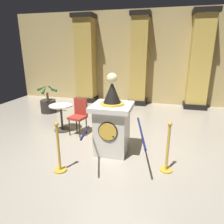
{
  "coord_description": "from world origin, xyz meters",
  "views": [
    {
      "loc": [
        1.02,
        -3.93,
        2.21
      ],
      "look_at": [
        -0.0,
        0.05,
        0.93
      ],
      "focal_mm": 32.6,
      "sensor_mm": 36.0,
      "label": 1
    }
  ],
  "objects_px": {
    "stanchion_far": "(167,155)",
    "potted_palm_left": "(48,104)",
    "cafe_table": "(61,114)",
    "stanchion_near": "(59,155)",
    "pedestal_clock": "(112,123)",
    "cafe_chair_red": "(79,113)"
  },
  "relations": [
    {
      "from": "cafe_table",
      "to": "potted_palm_left",
      "type": "bearing_deg",
      "value": 131.98
    },
    {
      "from": "pedestal_clock",
      "to": "cafe_chair_red",
      "type": "height_order",
      "value": "pedestal_clock"
    },
    {
      "from": "pedestal_clock",
      "to": "cafe_chair_red",
      "type": "xyz_separation_m",
      "value": [
        -1.11,
        0.79,
        -0.11
      ]
    },
    {
      "from": "potted_palm_left",
      "to": "stanchion_near",
      "type": "bearing_deg",
      "value": -56.06
    },
    {
      "from": "pedestal_clock",
      "to": "cafe_table",
      "type": "relative_size",
      "value": 2.36
    },
    {
      "from": "stanchion_far",
      "to": "potted_palm_left",
      "type": "height_order",
      "value": "potted_palm_left"
    },
    {
      "from": "potted_palm_left",
      "to": "cafe_table",
      "type": "xyz_separation_m",
      "value": [
        1.29,
        -1.44,
        0.18
      ]
    },
    {
      "from": "stanchion_far",
      "to": "cafe_table",
      "type": "relative_size",
      "value": 1.32
    },
    {
      "from": "pedestal_clock",
      "to": "potted_palm_left",
      "type": "distance_m",
      "value": 3.77
    },
    {
      "from": "stanchion_near",
      "to": "cafe_table",
      "type": "distance_m",
      "value": 2.06
    },
    {
      "from": "pedestal_clock",
      "to": "stanchion_far",
      "type": "relative_size",
      "value": 1.79
    },
    {
      "from": "stanchion_near",
      "to": "cafe_chair_red",
      "type": "relative_size",
      "value": 1.02
    },
    {
      "from": "potted_palm_left",
      "to": "stanchion_far",
      "type": "bearing_deg",
      "value": -33.79
    },
    {
      "from": "stanchion_near",
      "to": "potted_palm_left",
      "type": "height_order",
      "value": "potted_palm_left"
    },
    {
      "from": "pedestal_clock",
      "to": "stanchion_far",
      "type": "bearing_deg",
      "value": -21.85
    },
    {
      "from": "potted_palm_left",
      "to": "cafe_table",
      "type": "height_order",
      "value": "potted_palm_left"
    },
    {
      "from": "pedestal_clock",
      "to": "cafe_chair_red",
      "type": "bearing_deg",
      "value": 144.59
    },
    {
      "from": "stanchion_far",
      "to": "potted_palm_left",
      "type": "bearing_deg",
      "value": 146.21
    },
    {
      "from": "stanchion_far",
      "to": "potted_palm_left",
      "type": "xyz_separation_m",
      "value": [
        -4.15,
        2.77,
        -0.04
      ]
    },
    {
      "from": "pedestal_clock",
      "to": "stanchion_near",
      "type": "bearing_deg",
      "value": -127.86
    },
    {
      "from": "potted_palm_left",
      "to": "cafe_table",
      "type": "bearing_deg",
      "value": -48.02
    },
    {
      "from": "pedestal_clock",
      "to": "stanchion_near",
      "type": "height_order",
      "value": "pedestal_clock"
    }
  ]
}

